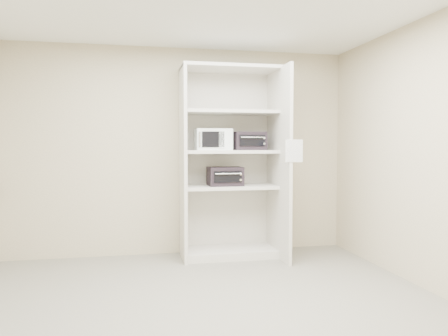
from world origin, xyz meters
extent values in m
cube|color=slate|center=(0.00, 0.00, 0.00)|extent=(4.50, 4.00, 0.01)
cube|color=tan|center=(0.00, 2.00, 1.35)|extent=(4.50, 0.02, 2.70)
cube|color=tan|center=(0.00, -2.00, 1.35)|extent=(4.50, 0.02, 2.70)
cube|color=tan|center=(2.25, 0.00, 1.35)|extent=(0.02, 4.00, 2.70)
cube|color=beige|center=(0.02, 1.68, 1.20)|extent=(0.04, 0.60, 2.40)
cube|color=beige|center=(1.22, 1.53, 1.20)|extent=(0.04, 0.90, 2.40)
cube|color=beige|center=(0.62, 1.99, 1.20)|extent=(1.24, 0.02, 2.40)
cube|color=beige|center=(0.62, 1.70, 0.05)|extent=(1.16, 0.56, 0.10)
cube|color=beige|center=(0.62, 1.70, 0.90)|extent=(1.16, 0.56, 0.04)
cube|color=beige|center=(0.62, 1.70, 1.35)|extent=(1.16, 0.56, 0.04)
cube|color=beige|center=(0.62, 1.70, 1.85)|extent=(1.16, 0.56, 0.04)
cube|color=beige|center=(0.62, 1.70, 2.40)|extent=(1.24, 0.60, 0.04)
cube|color=white|center=(0.41, 1.75, 1.51)|extent=(0.45, 0.34, 0.27)
cube|color=black|center=(0.87, 1.70, 1.49)|extent=(0.42, 0.33, 0.23)
cube|color=black|center=(0.55, 1.66, 1.04)|extent=(0.43, 0.33, 0.24)
cube|color=white|center=(1.25, 1.07, 1.37)|extent=(0.20, 0.01, 0.26)
camera|label=1|loc=(-0.56, -3.75, 1.43)|focal=35.00mm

